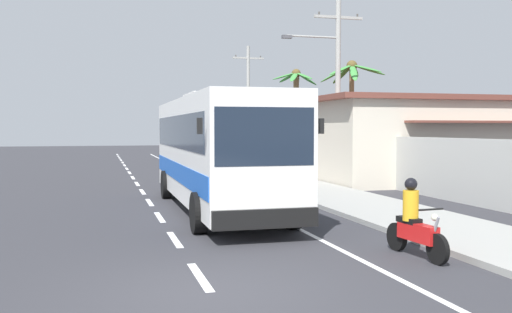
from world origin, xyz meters
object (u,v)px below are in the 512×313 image
Objects in this scene: palm_second at (352,88)px; roadside_building at (457,139)px; coach_bus_foreground at (216,148)px; utility_pole_mid at (336,80)px; motorcycle_beside_bus at (414,225)px; palm_nearest at (296,102)px; motorcycle_trailing at (235,170)px; utility_pole_far at (248,102)px; pedestrian_near_kerb at (279,162)px.

palm_second is 0.36× the size of roadside_building.
utility_pole_mid is (6.86, 6.35, 2.84)m from coach_bus_foreground.
roadside_building is at bearing 52.98° from motorcycle_beside_bus.
coach_bus_foreground is 1.83× the size of palm_nearest.
motorcycle_trailing is (0.04, 16.16, -0.00)m from motorcycle_beside_bus.
coach_bus_foreground is 8.94m from motorcycle_trailing.
utility_pole_far is 1.40× the size of palm_second.
palm_second is at bearing -82.05° from palm_nearest.
utility_pole_mid is 9.25m from palm_nearest.
pedestrian_near_kerb is at bearing 61.24° from coach_bus_foreground.
pedestrian_near_kerb is 5.14m from utility_pole_mid.
coach_bus_foreground is at bearing -107.15° from motorcycle_trailing.
palm_second is at bearing 7.44° from motorcycle_trailing.
utility_pole_mid reaches higher than coach_bus_foreground.
utility_pole_far is (4.30, 14.05, 3.88)m from motorcycle_trailing.
pedestrian_near_kerb is 0.25× the size of palm_nearest.
coach_bus_foreground reaches higher than motorcycle_beside_bus.
motorcycle_trailing is 0.22× the size of utility_pole_mid.
motorcycle_beside_bus reaches higher than motorcycle_trailing.
utility_pole_mid is 0.54× the size of roadside_building.
roadside_building is (14.46, 8.06, 0.09)m from coach_bus_foreground.
utility_pole_far is at bearing 115.37° from pedestrian_near_kerb.
motorcycle_trailing is 11.95m from roadside_building.
palm_nearest is (1.23, -7.00, -0.27)m from utility_pole_far.
palm_nearest is at bearing 62.29° from coach_bus_foreground.
utility_pole_mid is (4.26, -2.10, 4.18)m from motorcycle_trailing.
utility_pole_far reaches higher than coach_bus_foreground.
utility_pole_far is at bearing 89.84° from utility_pole_mid.
motorcycle_trailing is 0.12× the size of roadside_building.
roadside_building is at bearing 26.42° from pedestrian_near_kerb.
palm_second is (3.96, 0.08, 3.76)m from pedestrian_near_kerb.
palm_second is at bearing 53.82° from utility_pole_mid.
pedestrian_near_kerb is at bearing 17.12° from motorcycle_trailing.
palm_second reaches higher than pedestrian_near_kerb.
utility_pole_mid is 16.15m from utility_pole_far.
coach_bus_foreground is 9.77m from utility_pole_mid.
coach_bus_foreground is at bearing -150.87° from roadside_building.
coach_bus_foreground is 1.88× the size of palm_second.
palm_second is at bearing 45.86° from coach_bus_foreground.
palm_nearest is (1.28, 9.15, -0.56)m from utility_pole_mid.
utility_pole_mid is 8.26m from roadside_building.
coach_bus_foreground is 5.88× the size of motorcycle_trailing.
utility_pole_far is at bearing 117.62° from roadside_building.
utility_pole_far is 13.38m from palm_second.
pedestrian_near_kerb is 0.17× the size of utility_pole_mid.
palm_nearest is 1.03× the size of palm_second.
utility_pole_far reaches higher than palm_nearest.
pedestrian_near_kerb is 0.18× the size of utility_pole_far.
utility_pole_far is 7.11m from palm_nearest.
coach_bus_foreground is 5.88× the size of motorcycle_beside_bus.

